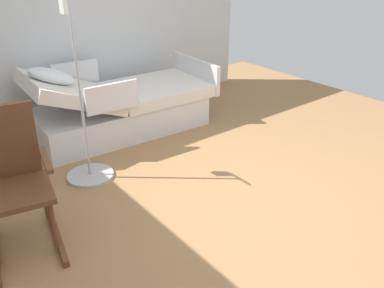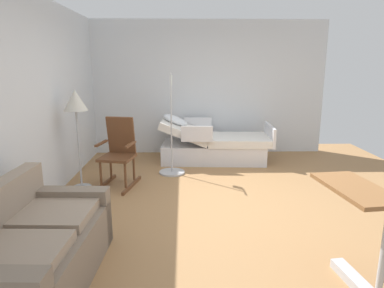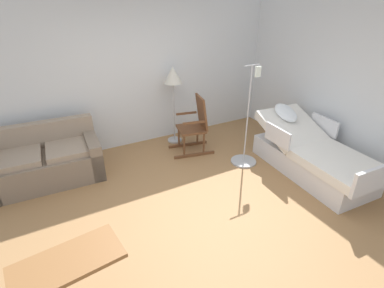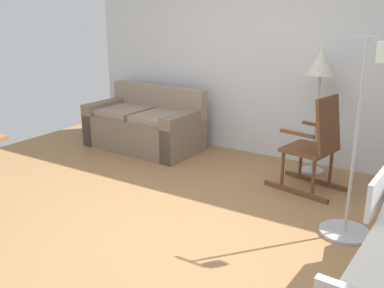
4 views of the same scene
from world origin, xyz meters
TOP-DOWN VIEW (x-y plane):
  - ground_plane at (0.00, 0.00)m, footprint 6.92×6.92m
  - side_wall at (2.82, 0.00)m, footprint 0.10×4.84m
  - hospital_bed at (2.09, -0.09)m, footprint 1.10×2.16m
  - rocking_chair at (0.80, 1.48)m, footprint 0.84×0.62m
  - iv_pole at (1.34, 0.69)m, footprint 0.44×0.44m

SIDE VIEW (x-z plane):
  - ground_plane at x=0.00m, z-range 0.00..0.00m
  - iv_pole at x=1.34m, z-range -0.59..1.09m
  - hospital_bed at x=2.09m, z-range -0.18..0.77m
  - rocking_chair at x=0.80m, z-range -0.02..1.03m
  - side_wall at x=2.82m, z-range 0.00..2.70m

